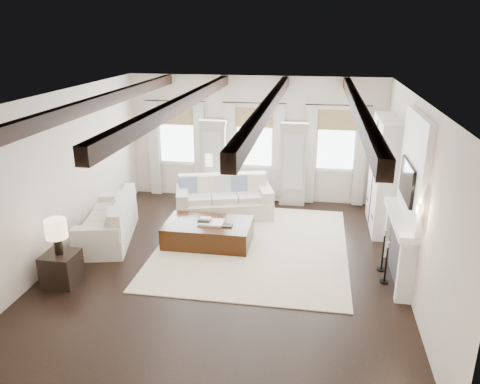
% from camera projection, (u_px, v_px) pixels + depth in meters
% --- Properties ---
extents(ground, '(7.50, 7.50, 0.00)m').
position_uv_depth(ground, '(228.00, 264.00, 9.03)').
color(ground, black).
rests_on(ground, ground).
extents(room_shell, '(6.54, 7.54, 3.22)m').
position_uv_depth(room_shell, '(273.00, 159.00, 9.11)').
color(room_shell, beige).
rests_on(room_shell, ground).
extents(area_rug, '(3.86, 4.40, 0.02)m').
position_uv_depth(area_rug, '(253.00, 245.00, 9.76)').
color(area_rug, beige).
rests_on(area_rug, ground).
extents(sofa_back, '(2.44, 1.60, 0.96)m').
position_uv_depth(sofa_back, '(224.00, 200.00, 11.23)').
color(sofa_back, silver).
rests_on(sofa_back, ground).
extents(sofa_left, '(1.44, 2.32, 0.92)m').
position_uv_depth(sofa_left, '(110.00, 223.00, 9.97)').
color(sofa_left, silver).
rests_on(sofa_left, ground).
extents(ottoman, '(1.79, 1.12, 0.47)m').
position_uv_depth(ottoman, '(208.00, 233.00, 9.82)').
color(ottoman, black).
rests_on(ottoman, ground).
extents(tray, '(0.50, 0.38, 0.04)m').
position_uv_depth(tray, '(211.00, 222.00, 9.70)').
color(tray, white).
rests_on(tray, ottoman).
extents(book_lower, '(0.26, 0.20, 0.04)m').
position_uv_depth(book_lower, '(204.00, 220.00, 9.70)').
color(book_lower, '#262628').
rests_on(book_lower, tray).
extents(book_upper, '(0.22, 0.17, 0.03)m').
position_uv_depth(book_upper, '(205.00, 218.00, 9.71)').
color(book_upper, beige).
rests_on(book_upper, book_lower).
extents(book_loose, '(0.24, 0.18, 0.03)m').
position_uv_depth(book_loose, '(226.00, 226.00, 9.55)').
color(book_loose, '#262628').
rests_on(book_loose, ottoman).
extents(side_table_front, '(0.57, 0.57, 0.57)m').
position_uv_depth(side_table_front, '(62.00, 268.00, 8.27)').
color(side_table_front, black).
rests_on(side_table_front, ground).
extents(lamp_front, '(0.37, 0.37, 0.64)m').
position_uv_depth(lamp_front, '(56.00, 231.00, 8.03)').
color(lamp_front, black).
rests_on(lamp_front, side_table_front).
extents(side_table_back, '(0.42, 0.42, 0.63)m').
position_uv_depth(side_table_back, '(211.00, 188.00, 12.34)').
color(side_table_back, black).
rests_on(side_table_back, ground).
extents(lamp_back, '(0.38, 0.38, 0.65)m').
position_uv_depth(lamp_back, '(210.00, 160.00, 12.08)').
color(lamp_back, black).
rests_on(lamp_back, side_table_back).
extents(candlestick_near, '(0.16, 0.16, 0.80)m').
position_uv_depth(candlestick_near, '(386.00, 266.00, 8.26)').
color(candlestick_near, black).
rests_on(candlestick_near, ground).
extents(candlestick_far, '(0.17, 0.17, 0.82)m').
position_uv_depth(candlestick_far, '(383.00, 254.00, 8.68)').
color(candlestick_far, black).
rests_on(candlestick_far, ground).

